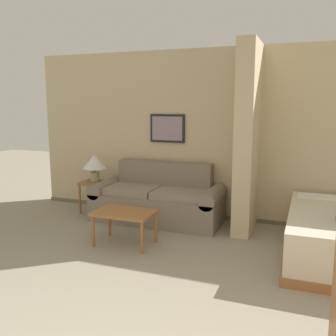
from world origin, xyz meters
name	(u,v)px	position (x,y,z in m)	size (l,w,h in m)	color
wall_back	(244,136)	(0.00, 4.16, 1.29)	(7.04, 0.16, 2.60)	#CCB78E
wall_partition_pillar	(247,139)	(0.12, 3.69, 1.30)	(0.24, 0.81, 2.60)	#CCB78E
couch	(158,200)	(-1.20, 3.68, 0.31)	(1.98, 0.84, 0.87)	gray
coffee_table	(124,215)	(-1.21, 2.58, 0.38)	(0.76, 0.50, 0.44)	#996033
side_table	(95,187)	(-2.32, 3.70, 0.43)	(0.42, 0.42, 0.52)	#996033
table_lamp	(94,163)	(-2.32, 3.70, 0.83)	(0.38, 0.38, 0.44)	tan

